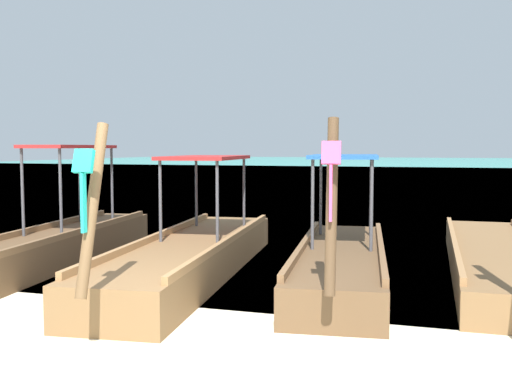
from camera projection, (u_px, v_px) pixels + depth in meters
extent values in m
plane|color=beige|center=(151.00, 350.00, 6.06)|extent=(120.00, 120.00, 0.00)
plane|color=#2DB29E|center=(414.00, 167.00, 64.70)|extent=(120.00, 120.00, 0.00)
cube|color=brown|center=(48.00, 251.00, 10.24)|extent=(1.80, 6.88, 0.55)
cube|color=brown|center=(23.00, 232.00, 10.30)|extent=(0.82, 6.23, 0.10)
cube|color=brown|center=(73.00, 233.00, 10.13)|extent=(0.82, 6.23, 0.10)
cylinder|color=#4C4C51|center=(22.00, 192.00, 10.06)|extent=(0.06, 0.06, 1.50)
cylinder|color=#4C4C51|center=(61.00, 193.00, 9.93)|extent=(0.06, 0.06, 1.50)
cylinder|color=#4C4C51|center=(80.00, 185.00, 12.06)|extent=(0.06, 0.06, 1.50)
cylinder|color=#4C4C51|center=(112.00, 185.00, 11.93)|extent=(0.06, 0.06, 1.50)
cube|color=#AD2323|center=(70.00, 147.00, 10.94)|extent=(1.11, 2.33, 0.06)
cube|color=brown|center=(192.00, 258.00, 9.60)|extent=(2.07, 6.75, 0.55)
cube|color=#9F7246|center=(155.00, 237.00, 9.70)|extent=(0.76, 6.08, 0.10)
cube|color=#9F7246|center=(230.00, 239.00, 9.46)|extent=(0.76, 6.08, 0.10)
cylinder|color=brown|center=(92.00, 209.00, 6.12)|extent=(0.20, 0.71, 1.80)
cube|color=#1ECCBC|center=(84.00, 161.00, 5.93)|extent=(0.21, 0.15, 0.25)
cube|color=#1ECCBC|center=(84.00, 203.00, 5.94)|extent=(0.04, 0.08, 0.60)
cylinder|color=#4C4C51|center=(160.00, 201.00, 9.46)|extent=(0.06, 0.06, 1.31)
cylinder|color=#4C4C51|center=(217.00, 202.00, 9.28)|extent=(0.06, 0.06, 1.31)
cylinder|color=#4C4C51|center=(196.00, 192.00, 11.41)|extent=(0.06, 0.06, 1.31)
cylinder|color=#4C4C51|center=(244.00, 193.00, 11.23)|extent=(0.06, 0.06, 1.31)
cube|color=#AD2323|center=(205.00, 158.00, 10.29)|extent=(1.38, 2.31, 0.06)
cube|color=brown|center=(341.00, 265.00, 9.12)|extent=(1.88, 5.51, 0.51)
cube|color=brown|center=(303.00, 244.00, 9.20)|extent=(0.66, 4.94, 0.10)
cube|color=brown|center=(381.00, 247.00, 8.99)|extent=(0.66, 4.94, 0.10)
cylinder|color=brown|center=(332.00, 205.00, 6.33)|extent=(0.18, 0.54, 1.90)
cube|color=#F24C8C|center=(331.00, 153.00, 6.16)|extent=(0.21, 0.13, 0.25)
cube|color=#F24C8C|center=(331.00, 193.00, 6.18)|extent=(0.04, 0.08, 0.60)
cylinder|color=#4C4C51|center=(313.00, 205.00, 9.00)|extent=(0.06, 0.06, 1.38)
cylinder|color=#4C4C51|center=(371.00, 206.00, 8.83)|extent=(0.06, 0.06, 1.38)
cylinder|color=#4C4C51|center=(321.00, 196.00, 10.58)|extent=(0.06, 0.06, 1.38)
cylinder|color=#4C4C51|center=(371.00, 197.00, 10.42)|extent=(0.06, 0.06, 1.38)
cube|color=#235BA3|center=(344.00, 157.00, 9.65)|extent=(1.28, 1.93, 0.06)
cube|color=brown|center=(495.00, 260.00, 9.66)|extent=(1.46, 6.76, 0.46)
cube|color=#9F7246|center=(454.00, 241.00, 9.82)|extent=(0.17, 6.20, 0.10)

